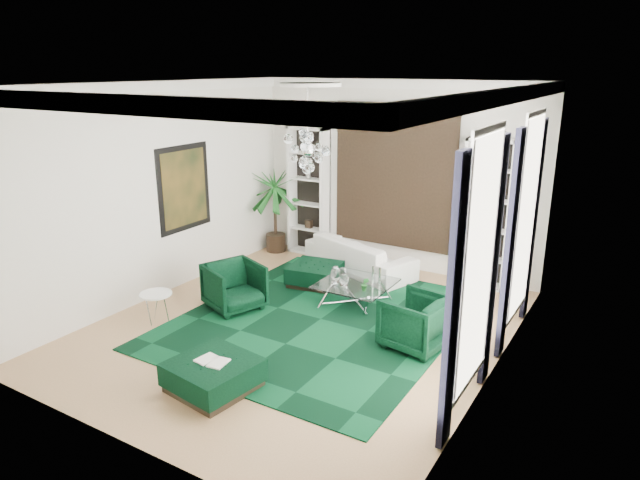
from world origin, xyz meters
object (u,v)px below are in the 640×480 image
Objects in this scene: sofa at (360,255)px; side_table at (157,308)px; armchair_left at (234,287)px; palm at (275,199)px; coffee_table at (356,294)px; armchair_right at (416,322)px; ottoman_side at (315,275)px; ottoman_front at (213,375)px.

sofa is 4.22m from side_table.
armchair_left is (-0.99, -2.77, 0.06)m from sofa.
coffee_table is at bearing -30.84° from palm.
ottoman_side is (-2.62, 1.40, -0.21)m from armchair_right.
sofa is 2.42m from palm.
armchair_right is 4.17m from side_table.
coffee_table is 2.31× the size of side_table.
palm reaches higher than ottoman_side.
armchair_right reaches higher than side_table.
coffee_table reaches higher than ottoman_front.
armchair_left reaches higher than sofa.
armchair_right is 0.99× the size of ottoman_side.
armchair_left is at bearing -109.21° from ottoman_side.
armchair_left is 1.32m from side_table.
ottoman_side is 3.93m from ottoman_front.
ottoman_side is at bearing -108.68° from armchair_right.
armchair_left is 3.22m from armchair_right.
sofa reaches higher than ottoman_front.
coffee_table is (1.71, 1.22, -0.20)m from armchair_left.
armchair_left is 0.99× the size of ottoman_side.
palm reaches higher than coffee_table.
armchair_right is at bearing 19.24° from side_table.
side_table is at bearing 85.02° from sofa.
ottoman_front is 5.90m from palm.
ottoman_front is at bearing -124.77° from armchair_left.
ottoman_side and ottoman_front have the same top height.
armchair_left reaches higher than coffee_table.
ottoman_side is 1.73× the size of side_table.
armchair_right is 1.72× the size of side_table.
armchair_left is 0.37× the size of palm.
side_table reaches higher than coffee_table.
side_table is at bearing -136.54° from coffee_table.
armchair_right is at bearing -32.24° from coffee_table.
coffee_table is at bearing 134.18° from sofa.
armchair_left is 3.35m from palm.
side_table is at bearing 168.24° from armchair_left.
armchair_left reaches higher than side_table.
armchair_left reaches higher than ottoman_front.
armchair_left is at bearing 56.14° from side_table.
palm reaches higher than ottoman_front.
coffee_table is 3.61m from palm.
side_table is (-1.72, -3.86, -0.10)m from sofa.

